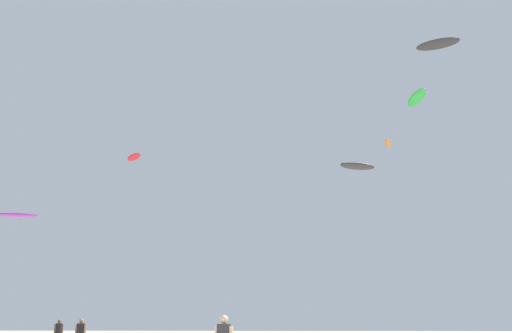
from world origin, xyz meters
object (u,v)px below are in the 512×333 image
(kite_aloft_3, at_px, (358,166))
(kite_aloft_1, at_px, (438,44))
(kite_aloft_2, at_px, (417,98))
(person_left, at_px, (58,331))
(kite_aloft_5, at_px, (18,215))
(kite_aloft_0, at_px, (134,157))
(kite_aloft_4, at_px, (388,143))

(kite_aloft_3, bearing_deg, kite_aloft_1, -2.88)
(kite_aloft_2, bearing_deg, person_left, -174.38)
(person_left, bearing_deg, kite_aloft_5, 10.66)
(kite_aloft_0, distance_m, kite_aloft_4, 26.02)
(person_left, relative_size, kite_aloft_1, 0.37)
(kite_aloft_2, bearing_deg, kite_aloft_3, 99.71)
(kite_aloft_2, height_order, kite_aloft_3, kite_aloft_2)
(kite_aloft_3, distance_m, kite_aloft_4, 8.61)
(person_left, xyz_separation_m, kite_aloft_2, (21.90, 2.15, 14.88))
(kite_aloft_3, height_order, kite_aloft_4, kite_aloft_4)
(kite_aloft_1, distance_m, kite_aloft_5, 39.78)
(kite_aloft_1, relative_size, kite_aloft_2, 1.37)
(kite_aloft_2, xyz_separation_m, kite_aloft_3, (-2.18, 12.73, -1.01))
(person_left, relative_size, kite_aloft_4, 0.62)
(kite_aloft_5, bearing_deg, kite_aloft_0, 66.14)
(kite_aloft_4, height_order, kite_aloft_5, kite_aloft_4)
(kite_aloft_4, bearing_deg, kite_aloft_2, -96.17)
(person_left, bearing_deg, kite_aloft_3, -86.57)
(kite_aloft_0, distance_m, kite_aloft_5, 15.03)
(kite_aloft_2, distance_m, kite_aloft_3, 12.96)
(kite_aloft_1, relative_size, kite_aloft_5, 1.32)
(person_left, relative_size, kite_aloft_5, 0.49)
(kite_aloft_5, bearing_deg, kite_aloft_4, 24.14)
(kite_aloft_1, height_order, kite_aloft_2, kite_aloft_1)
(kite_aloft_2, height_order, kite_aloft_5, kite_aloft_2)
(kite_aloft_1, xyz_separation_m, kite_aloft_2, (-5.99, -12.32, -10.88))
(person_left, height_order, kite_aloft_4, kite_aloft_4)
(kite_aloft_0, bearing_deg, kite_aloft_4, 5.08)
(kite_aloft_1, xyz_separation_m, kite_aloft_5, (-34.92, -7.27, -17.62))
(kite_aloft_1, bearing_deg, kite_aloft_0, 171.77)
(person_left, distance_m, kite_aloft_0, 24.90)
(kite_aloft_2, distance_m, kite_aloft_4, 19.31)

